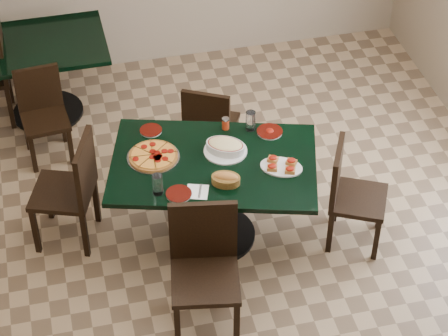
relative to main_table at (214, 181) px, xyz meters
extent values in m
plane|color=#947855|center=(-0.06, -0.23, -0.57)|extent=(5.50, 5.50, 0.00)
cube|color=black|center=(0.00, 0.00, 0.16)|extent=(1.69, 1.32, 0.04)
cylinder|color=black|center=(0.00, 0.00, -0.21)|extent=(0.13, 0.13, 0.71)
cylinder|color=black|center=(0.00, 0.00, -0.55)|extent=(0.63, 0.63, 0.03)
cube|color=black|center=(-1.13, 1.88, 0.16)|extent=(1.17, 0.86, 0.04)
cylinder|color=black|center=(-1.13, 1.88, -0.21)|extent=(0.13, 0.13, 0.71)
cylinder|color=black|center=(-1.13, 1.88, -0.55)|extent=(0.64, 0.64, 0.03)
cube|color=black|center=(0.18, 0.87, -0.17)|extent=(0.53, 0.53, 0.04)
cube|color=black|center=(0.10, 0.71, 0.06)|extent=(0.37, 0.22, 0.42)
cube|color=black|center=(0.40, 0.94, -0.38)|extent=(0.05, 0.05, 0.38)
cube|color=black|center=(0.25, 0.64, -0.38)|extent=(0.05, 0.05, 0.38)
cube|color=black|center=(0.11, 1.09, -0.38)|extent=(0.05, 0.05, 0.38)
cube|color=black|center=(-0.05, 0.80, -0.38)|extent=(0.05, 0.05, 0.38)
cube|color=black|center=(-0.25, -0.85, -0.10)|extent=(0.53, 0.53, 0.04)
cube|color=black|center=(-0.22, -0.64, 0.16)|extent=(0.46, 0.12, 0.49)
cube|color=black|center=(-0.48, -1.01, -0.34)|extent=(0.05, 0.05, 0.45)
cube|color=black|center=(-0.41, -0.62, -0.34)|extent=(0.05, 0.05, 0.45)
cube|color=black|center=(-0.09, -1.07, -0.34)|extent=(0.05, 0.05, 0.45)
cube|color=black|center=(-0.02, -0.68, -0.34)|extent=(0.05, 0.05, 0.45)
cube|color=black|center=(1.04, -0.28, -0.15)|extent=(0.54, 0.54, 0.04)
cube|color=black|center=(0.88, -0.20, 0.08)|extent=(0.21, 0.38, 0.43)
cube|color=black|center=(1.12, -0.51, -0.37)|extent=(0.05, 0.05, 0.39)
cube|color=black|center=(0.81, -0.36, -0.37)|extent=(0.05, 0.05, 0.39)
cube|color=black|center=(1.27, -0.20, -0.37)|extent=(0.05, 0.05, 0.39)
cube|color=black|center=(0.96, -0.05, -0.37)|extent=(0.05, 0.05, 0.39)
cube|color=black|center=(-1.10, 0.26, -0.12)|extent=(0.56, 0.56, 0.04)
cube|color=black|center=(-0.91, 0.20, 0.14)|extent=(0.18, 0.43, 0.47)
cube|color=black|center=(-1.21, 0.50, -0.35)|extent=(0.05, 0.05, 0.43)
cube|color=black|center=(-0.85, 0.38, -0.35)|extent=(0.05, 0.05, 0.43)
cube|color=black|center=(-1.34, 0.15, -0.35)|extent=(0.05, 0.05, 0.43)
cube|color=black|center=(-0.98, 0.02, -0.35)|extent=(0.05, 0.05, 0.43)
cube|color=black|center=(-1.15, 1.26, -0.19)|extent=(0.41, 0.41, 0.04)
cube|color=black|center=(-1.17, 1.43, 0.04)|extent=(0.38, 0.08, 0.40)
cube|color=black|center=(-1.30, 1.09, -0.39)|extent=(0.04, 0.04, 0.36)
cube|color=black|center=(-1.33, 1.40, -0.39)|extent=(0.04, 0.04, 0.36)
cube|color=black|center=(-0.98, 1.12, -0.39)|extent=(0.04, 0.04, 0.36)
cube|color=black|center=(-1.01, 1.43, -0.39)|extent=(0.04, 0.04, 0.36)
cube|color=black|center=(-1.43, 1.93, 0.14)|extent=(0.05, 0.44, 0.47)
cube|color=black|center=(-1.44, 2.12, -0.35)|extent=(0.04, 0.04, 0.43)
cube|color=black|center=(-1.44, 1.74, -0.35)|extent=(0.04, 0.04, 0.43)
cylinder|color=#A9A9B0|center=(-0.41, 0.15, 0.19)|extent=(0.38, 0.38, 0.01)
cylinder|color=#946020|center=(-0.41, 0.15, 0.20)|extent=(0.36, 0.36, 0.02)
cylinder|color=orange|center=(-0.41, 0.15, 0.21)|extent=(0.32, 0.32, 0.01)
cylinder|color=silver|center=(0.11, 0.10, 0.19)|extent=(0.32, 0.32, 0.01)
ellipsoid|color=beige|center=(0.11, 0.10, 0.25)|extent=(0.30, 0.27, 0.04)
ellipsoid|color=#AB662F|center=(0.03, -0.24, 0.24)|extent=(0.19, 0.14, 0.07)
cylinder|color=silver|center=(-0.31, -0.28, 0.19)|extent=(0.18, 0.18, 0.01)
cylinder|color=#370803|center=(-0.31, -0.28, 0.19)|extent=(0.18, 0.18, 0.00)
cylinder|color=silver|center=(0.49, 0.24, 0.19)|extent=(0.19, 0.19, 0.01)
cylinder|color=#370803|center=(0.49, 0.24, 0.19)|extent=(0.19, 0.19, 0.00)
ellipsoid|color=maroon|center=(0.49, 0.24, 0.20)|extent=(0.06, 0.06, 0.03)
cylinder|color=silver|center=(-0.38, 0.46, 0.19)|extent=(0.16, 0.16, 0.01)
cylinder|color=#370803|center=(-0.38, 0.46, 0.19)|extent=(0.17, 0.17, 0.00)
cube|color=white|center=(-0.18, -0.28, 0.18)|extent=(0.19, 0.19, 0.00)
cube|color=#A9A9B0|center=(-0.16, -0.28, 0.19)|extent=(0.06, 0.14, 0.00)
cylinder|color=white|center=(0.36, 0.31, 0.26)|extent=(0.07, 0.07, 0.16)
cylinder|color=white|center=(-0.45, -0.23, 0.26)|extent=(0.07, 0.07, 0.16)
cylinder|color=#AB2E12|center=(0.18, 0.36, 0.22)|extent=(0.05, 0.05, 0.09)
cylinder|color=#A9A9B0|center=(0.18, 0.36, 0.27)|extent=(0.06, 0.06, 0.01)
camera|label=1|loc=(-1.03, -4.67, 4.28)|focal=70.00mm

